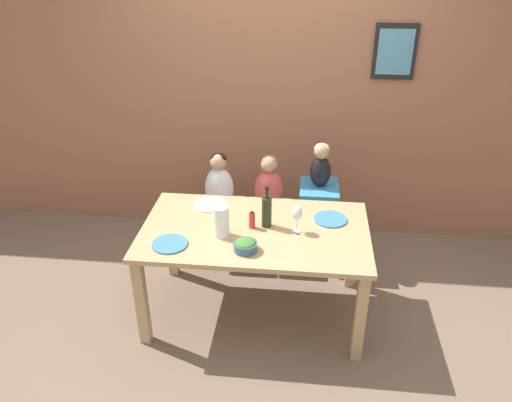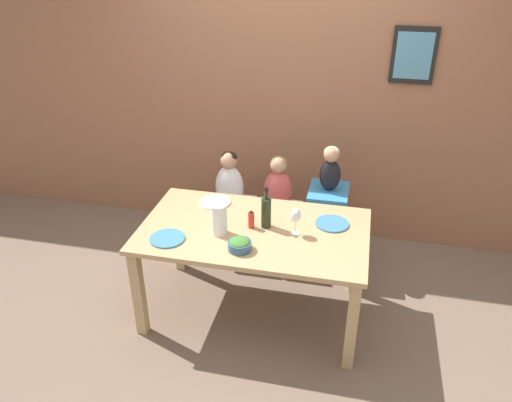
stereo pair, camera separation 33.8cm
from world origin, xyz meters
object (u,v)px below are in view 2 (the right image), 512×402
(wine_bottle, at_px, (266,211))
(paper_towel_roll, at_px, (219,219))
(chair_right_highchair, at_px, (328,206))
(person_child_left, at_px, (229,180))
(person_baby_right, at_px, (331,167))
(chair_far_left, at_px, (230,213))
(salad_bowl_large, at_px, (240,244))
(dinner_plate_front_left, at_px, (167,238))
(wine_glass_near, at_px, (295,216))
(dinner_plate_back_left, at_px, (215,202))
(chair_far_center, at_px, (277,218))
(person_child_center, at_px, (278,185))
(dinner_plate_back_right, at_px, (332,224))

(wine_bottle, bearing_deg, paper_towel_roll, -151.77)
(chair_right_highchair, bearing_deg, person_child_left, 179.95)
(person_baby_right, bearing_deg, chair_far_left, -179.92)
(chair_right_highchair, xyz_separation_m, salad_bowl_large, (-0.48, -1.01, 0.22))
(chair_far_left, xyz_separation_m, chair_right_highchair, (0.82, 0.00, 0.16))
(wine_bottle, bearing_deg, dinner_plate_front_left, -153.57)
(person_child_left, relative_size, paper_towel_roll, 2.22)
(chair_far_left, distance_m, wine_glass_near, 1.11)
(person_baby_right, bearing_deg, chair_right_highchair, -90.00)
(wine_bottle, bearing_deg, dinner_plate_back_left, 151.06)
(chair_far_left, height_order, chair_far_center, same)
(person_child_left, xyz_separation_m, salad_bowl_large, (0.35, -1.01, 0.07))
(person_child_center, xyz_separation_m, person_baby_right, (0.41, 0.00, 0.20))
(salad_bowl_large, bearing_deg, person_child_left, 108.92)
(person_child_left, distance_m, person_child_center, 0.41)
(person_child_center, relative_size, dinner_plate_back_right, 2.09)
(salad_bowl_large, height_order, dinner_plate_front_left, salad_bowl_large)
(chair_far_left, xyz_separation_m, wine_glass_near, (0.66, -0.75, 0.48))
(person_baby_right, height_order, dinner_plate_back_right, person_baby_right)
(chair_far_center, relative_size, chair_right_highchair, 0.65)
(paper_towel_roll, distance_m, dinner_plate_back_left, 0.44)
(person_baby_right, bearing_deg, wine_glass_near, -102.20)
(chair_right_highchair, distance_m, wine_bottle, 0.84)
(wine_bottle, height_order, paper_towel_roll, wine_bottle)
(person_child_center, height_order, wine_glass_near, person_child_center)
(chair_far_left, relative_size, wine_bottle, 1.49)
(person_baby_right, relative_size, dinner_plate_front_left, 1.57)
(salad_bowl_large, height_order, dinner_plate_back_left, salad_bowl_large)
(salad_bowl_large, xyz_separation_m, dinner_plate_back_right, (0.55, 0.44, -0.03))
(paper_towel_roll, bearing_deg, person_child_center, 73.84)
(wine_glass_near, bearing_deg, dinner_plate_back_left, 155.68)
(chair_far_left, distance_m, person_child_left, 0.31)
(chair_right_highchair, distance_m, wine_glass_near, 0.83)
(chair_right_highchair, height_order, salad_bowl_large, salad_bowl_large)
(dinner_plate_front_left, bearing_deg, wine_glass_near, 17.18)
(person_baby_right, bearing_deg, chair_far_center, -179.85)
(chair_far_center, relative_size, wine_bottle, 1.49)
(salad_bowl_large, bearing_deg, person_child_center, 86.27)
(person_child_center, xyz_separation_m, wine_bottle, (0.04, -0.70, 0.15))
(chair_far_center, xyz_separation_m, person_baby_right, (0.41, 0.00, 0.51))
(dinner_plate_back_right, bearing_deg, wine_glass_near, -143.08)
(person_baby_right, bearing_deg, person_child_left, -179.97)
(dinner_plate_back_right, bearing_deg, chair_right_highchair, 97.30)
(chair_right_highchair, distance_m, paper_towel_roll, 1.11)
(person_baby_right, xyz_separation_m, salad_bowl_large, (-0.48, -1.01, -0.13))
(wine_bottle, bearing_deg, person_child_left, 123.03)
(wine_glass_near, xyz_separation_m, dinner_plate_front_left, (-0.81, -0.25, -0.13))
(chair_far_center, xyz_separation_m, paper_towel_roll, (-0.25, -0.85, 0.45))
(paper_towel_roll, bearing_deg, dinner_plate_back_right, 21.09)
(dinner_plate_back_left, distance_m, dinner_plate_back_right, 0.89)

